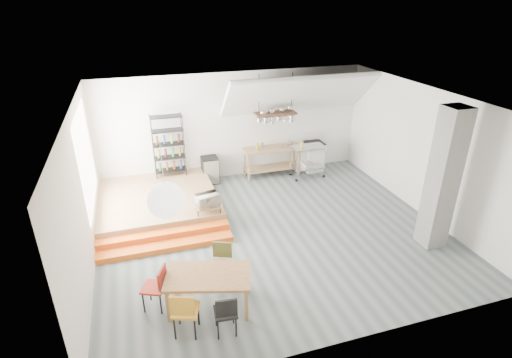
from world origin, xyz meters
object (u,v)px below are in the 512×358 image
object	(u,v)px
stove	(313,156)
mini_fridge	(210,170)
dining_table	(208,278)
rolling_cart	(308,157)

from	to	relation	value
stove	mini_fridge	bearing A→B (deg)	179.25
stove	dining_table	size ratio (longest dim) A/B	0.70
stove	mini_fridge	world-z (taller)	stove
stove	dining_table	bearing A→B (deg)	-130.62
dining_table	rolling_cart	size ratio (longest dim) A/B	1.62
stove	dining_table	xyz separation A→B (m)	(-4.43, -5.17, 0.15)
dining_table	mini_fridge	size ratio (longest dim) A/B	2.08
dining_table	mini_fridge	distance (m)	5.33
stove	rolling_cart	size ratio (longest dim) A/B	1.14
stove	rolling_cart	bearing A→B (deg)	-131.01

